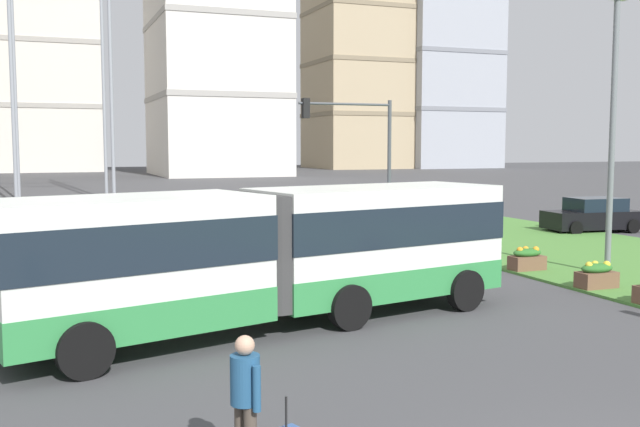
# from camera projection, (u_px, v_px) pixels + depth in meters

# --- Properties ---
(articulated_bus) EXTENTS (12.05, 5.15, 3.00)m
(articulated_bus) POSITION_uv_depth(u_px,v_px,m) (273.00, 252.00, 15.88)
(articulated_bus) COLOR silver
(articulated_bus) RESTS_ON ground
(car_maroon_sedan) EXTENTS (4.46, 2.15, 1.58)m
(car_maroon_sedan) POSITION_uv_depth(u_px,v_px,m) (53.00, 229.00, 28.07)
(car_maroon_sedan) COLOR maroon
(car_maroon_sedan) RESTS_ON ground
(car_black_sedan) EXTENTS (4.55, 2.35, 1.58)m
(car_black_sedan) POSITION_uv_depth(u_px,v_px,m) (593.00, 216.00, 33.27)
(car_black_sedan) COLOR black
(car_black_sedan) RESTS_ON ground
(pedestrian_crossing) EXTENTS (0.36, 0.55, 1.74)m
(pedestrian_crossing) POSITION_uv_depth(u_px,v_px,m) (245.00, 395.00, 8.69)
(pedestrian_crossing) COLOR #4C4238
(pedestrian_crossing) RESTS_ON ground
(flower_planter_3) EXTENTS (1.10, 0.56, 0.74)m
(flower_planter_3) POSITION_uv_depth(u_px,v_px,m) (597.00, 275.00, 19.92)
(flower_planter_3) COLOR brown
(flower_planter_3) RESTS_ON grass_median
(flower_planter_4) EXTENTS (1.10, 0.56, 0.74)m
(flower_planter_4) POSITION_uv_depth(u_px,v_px,m) (527.00, 259.00, 22.77)
(flower_planter_4) COLOR brown
(flower_planter_4) RESTS_ON grass_median
(traffic_light_near_left) EXTENTS (3.55, 0.28, 5.85)m
(traffic_light_near_left) POSITION_uv_depth(u_px,v_px,m) (49.00, 140.00, 2.43)
(traffic_light_near_left) COLOR #474C51
(traffic_light_near_left) RESTS_ON ground
(traffic_light_far_right) EXTENTS (4.14, 0.28, 5.86)m
(traffic_light_far_right) POSITION_uv_depth(u_px,v_px,m) (360.00, 143.00, 30.08)
(traffic_light_far_right) COLOR #474C51
(traffic_light_far_right) RESTS_ON ground
(streetlight_median) EXTENTS (0.70, 0.28, 8.47)m
(streetlight_median) POSITION_uv_depth(u_px,v_px,m) (613.00, 122.00, 21.74)
(streetlight_median) COLOR slate
(streetlight_median) RESTS_ON ground
(apartment_tower_westcentre) EXTENTS (14.93, 14.43, 36.93)m
(apartment_tower_westcentre) POSITION_uv_depth(u_px,v_px,m) (46.00, 48.00, 108.87)
(apartment_tower_westcentre) COLOR silver
(apartment_tower_westcentre) RESTS_ON ground
(apartment_tower_eastcentre) EXTENTS (21.96, 15.68, 52.09)m
(apartment_tower_eastcentre) POSITION_uv_depth(u_px,v_px,m) (376.00, 15.00, 123.49)
(apartment_tower_eastcentre) COLOR tan
(apartment_tower_eastcentre) RESTS_ON ground
(apartment_tower_east) EXTENTS (16.50, 17.16, 38.31)m
(apartment_tower_east) POSITION_uv_depth(u_px,v_px,m) (440.00, 58.00, 127.31)
(apartment_tower_east) COLOR #9EA3AD
(apartment_tower_east) RESTS_ON ground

